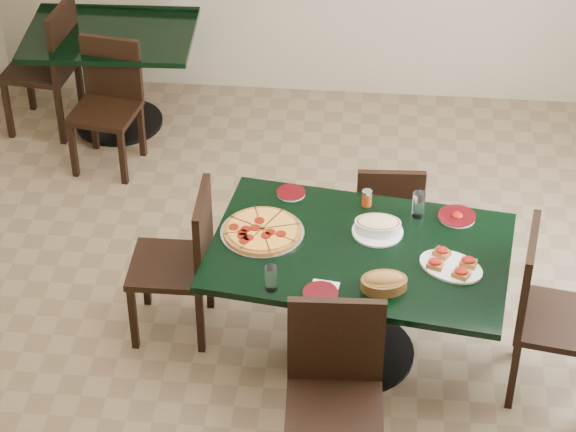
# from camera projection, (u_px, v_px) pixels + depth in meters

# --- Properties ---
(floor) EXTENTS (5.50, 5.50, 0.00)m
(floor) POSITION_uv_depth(u_px,v_px,m) (296.00, 332.00, 6.45)
(floor) COLOR brown
(floor) RESTS_ON ground
(room_shell) EXTENTS (5.50, 5.50, 5.50)m
(room_shell) POSITION_uv_depth(u_px,v_px,m) (483.00, 19.00, 7.05)
(room_shell) COLOR white
(room_shell) RESTS_ON floor
(main_table) EXTENTS (1.67, 1.20, 0.75)m
(main_table) POSITION_uv_depth(u_px,v_px,m) (359.00, 276.00, 5.97)
(main_table) COLOR black
(main_table) RESTS_ON floor
(back_table) EXTENTS (1.20, 0.90, 0.75)m
(back_table) POSITION_uv_depth(u_px,v_px,m) (113.00, 61.00, 7.94)
(back_table) COLOR black
(back_table) RESTS_ON floor
(chair_far) EXTENTS (0.41, 0.41, 0.83)m
(chair_far) POSITION_uv_depth(u_px,v_px,m) (388.00, 214.00, 6.59)
(chair_far) COLOR black
(chair_far) RESTS_ON floor
(chair_near) EXTENTS (0.48, 0.48, 0.99)m
(chair_near) POSITION_uv_depth(u_px,v_px,m) (335.00, 385.00, 5.33)
(chair_near) COLOR black
(chair_near) RESTS_ON floor
(chair_right) EXTENTS (0.53, 0.53, 0.99)m
(chair_right) POSITION_uv_depth(u_px,v_px,m) (546.00, 306.00, 5.78)
(chair_right) COLOR black
(chair_right) RESTS_ON floor
(chair_left) EXTENTS (0.44, 0.44, 0.93)m
(chair_left) POSITION_uv_depth(u_px,v_px,m) (184.00, 256.00, 6.17)
(chair_left) COLOR black
(chair_left) RESTS_ON floor
(back_chair_near) EXTENTS (0.48, 0.48, 0.90)m
(back_chair_near) POSITION_uv_depth(u_px,v_px,m) (108.00, 97.00, 7.59)
(back_chair_near) COLOR black
(back_chair_near) RESTS_ON floor
(back_chair_left) EXTENTS (0.51, 0.51, 0.98)m
(back_chair_left) POSITION_uv_depth(u_px,v_px,m) (51.00, 60.00, 7.89)
(back_chair_left) COLOR black
(back_chair_left) RESTS_ON floor
(pepperoni_pizza) EXTENTS (0.45, 0.45, 0.04)m
(pepperoni_pizza) POSITION_uv_depth(u_px,v_px,m) (262.00, 231.00, 5.95)
(pepperoni_pizza) COLOR silver
(pepperoni_pizza) RESTS_ON main_table
(lasagna_casserole) EXTENTS (0.27, 0.27, 0.09)m
(lasagna_casserole) POSITION_uv_depth(u_px,v_px,m) (378.00, 226.00, 5.94)
(lasagna_casserole) COLOR white
(lasagna_casserole) RESTS_ON main_table
(bread_basket) EXTENTS (0.26, 0.20, 0.10)m
(bread_basket) POSITION_uv_depth(u_px,v_px,m) (384.00, 282.00, 5.58)
(bread_basket) COLOR brown
(bread_basket) RESTS_ON main_table
(bruschetta_platter) EXTENTS (0.41, 0.37, 0.05)m
(bruschetta_platter) POSITION_uv_depth(u_px,v_px,m) (451.00, 264.00, 5.72)
(bruschetta_platter) COLOR white
(bruschetta_platter) RESTS_ON main_table
(side_plate_near) EXTENTS (0.18, 0.18, 0.02)m
(side_plate_near) POSITION_uv_depth(u_px,v_px,m) (320.00, 293.00, 5.56)
(side_plate_near) COLOR white
(side_plate_near) RESTS_ON main_table
(side_plate_far_r) EXTENTS (0.20, 0.20, 0.03)m
(side_plate_far_r) POSITION_uv_depth(u_px,v_px,m) (457.00, 216.00, 6.07)
(side_plate_far_r) COLOR white
(side_plate_far_r) RESTS_ON main_table
(side_plate_far_l) EXTENTS (0.16, 0.16, 0.02)m
(side_plate_far_l) POSITION_uv_depth(u_px,v_px,m) (291.00, 193.00, 6.25)
(side_plate_far_l) COLOR white
(side_plate_far_l) RESTS_ON main_table
(napkin_setting) EXTENTS (0.15, 0.15, 0.01)m
(napkin_setting) POSITION_uv_depth(u_px,v_px,m) (324.00, 289.00, 5.59)
(napkin_setting) COLOR white
(napkin_setting) RESTS_ON main_table
(water_glass_a) EXTENTS (0.07, 0.07, 0.15)m
(water_glass_a) POSITION_uv_depth(u_px,v_px,m) (419.00, 204.00, 6.05)
(water_glass_a) COLOR white
(water_glass_a) RESTS_ON main_table
(water_glass_b) EXTENTS (0.06, 0.06, 0.14)m
(water_glass_b) POSITION_uv_depth(u_px,v_px,m) (271.00, 278.00, 5.56)
(water_glass_b) COLOR white
(water_glass_b) RESTS_ON main_table
(pepper_shaker) EXTENTS (0.06, 0.06, 0.09)m
(pepper_shaker) POSITION_uv_depth(u_px,v_px,m) (367.00, 198.00, 6.14)
(pepper_shaker) COLOR #C75215
(pepper_shaker) RESTS_ON main_table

